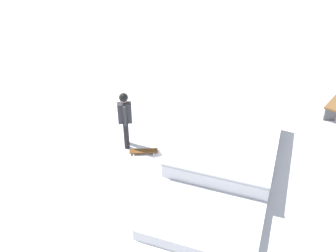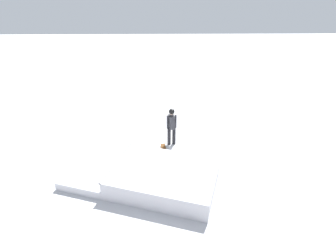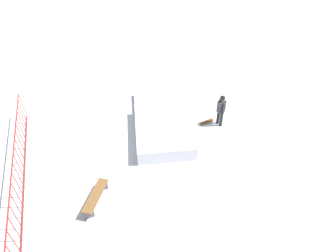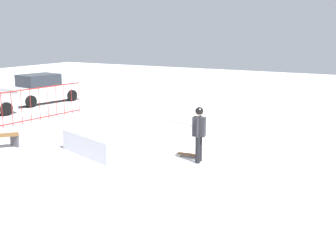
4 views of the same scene
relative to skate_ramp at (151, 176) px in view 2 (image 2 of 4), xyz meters
name	(u,v)px [view 2 (image 2 of 4)]	position (x,y,z in m)	size (l,w,h in m)	color
ground_plane	(180,183)	(-1.04, 0.00, -0.32)	(60.00, 60.00, 0.00)	silver
skate_ramp	(151,176)	(0.00, 0.00, 0.00)	(5.93, 4.10, 0.74)	silver
skater	(172,124)	(-0.80, -2.74, 0.69)	(0.44, 0.41, 1.73)	black
skateboard	(164,149)	(-0.45, -2.22, -0.24)	(0.32, 0.82, 0.09)	#593314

